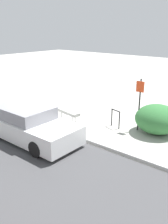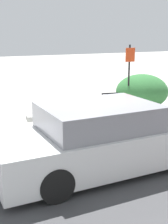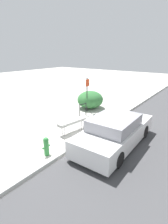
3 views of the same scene
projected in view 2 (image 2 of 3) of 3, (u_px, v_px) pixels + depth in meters
name	position (u px, v px, depth m)	size (l,w,h in m)	color
ground_plane	(78.00, 147.00, 7.55)	(60.00, 60.00, 0.00)	#ADAAA3
curb	(78.00, 144.00, 7.53)	(60.00, 0.20, 0.13)	#B7B7B2
bench	(57.00, 116.00, 8.30)	(1.67, 0.63, 0.60)	#99999E
bike_rack	(110.00, 102.00, 10.03)	(0.54, 0.19, 0.83)	black
sign_post	(129.00, 72.00, 10.52)	(0.36, 0.08, 2.30)	black
shrub_hedge	(142.00, 91.00, 11.26)	(1.90, 1.82, 1.25)	#337038
parked_car_near	(105.00, 139.00, 6.26)	(4.57, 1.86, 1.34)	black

